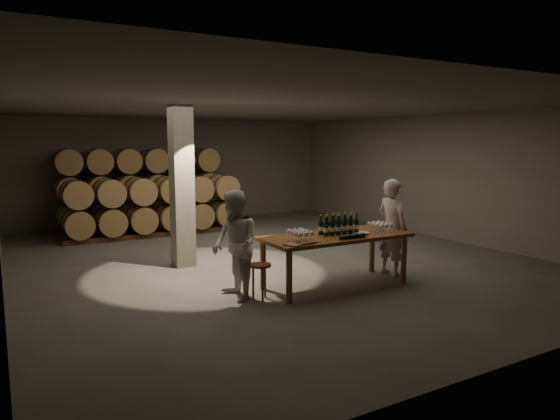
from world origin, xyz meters
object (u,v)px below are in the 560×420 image
person_woman (235,245)px  person_man (392,227)px  plate (362,233)px  notebook_near (306,243)px  bottle_cluster (339,227)px  tasting_table (335,241)px  stool (260,270)px

person_woman → person_man: bearing=89.4°
plate → person_woman: size_ratio=0.15×
notebook_near → person_man: (2.20, 0.46, -0.01)m
person_man → bottle_cluster: bearing=85.5°
tasting_table → stool: 1.50m
notebook_near → stool: notebook_near is taller
person_woman → stool: bearing=59.6°
notebook_near → stool: (-0.62, 0.36, -0.45)m
bottle_cluster → person_woman: (-1.91, 0.13, -0.15)m
plate → notebook_near: 1.38m
tasting_table → bottle_cluster: bearing=28.8°
stool → person_woman: size_ratio=0.33×
person_man → plate: bearing=95.8°
notebook_near → person_woman: 1.11m
tasting_table → bottle_cluster: bottle_cluster is taller
bottle_cluster → plate: bearing=-21.0°
person_man → person_woman: (-3.16, 0.11, -0.03)m
stool → plate: bearing=-2.1°
bottle_cluster → stool: bearing=-177.2°
bottle_cluster → person_woman: bearing=176.1°
stool → person_woman: person_woman is taller
tasting_table → person_man: (1.35, 0.08, 0.11)m
tasting_table → stool: bearing=-179.4°
bottle_cluster → notebook_near: bottle_cluster is taller
bottle_cluster → person_man: 1.25m
tasting_table → person_woman: (-1.80, 0.19, 0.07)m
plate → person_man: (0.85, 0.17, -0.00)m
bottle_cluster → stool: bottle_cluster is taller
plate → person_woman: person_woman is taller
stool → person_woman: 0.56m
plate → person_woman: bearing=173.1°
plate → stool: (-1.96, 0.07, -0.44)m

